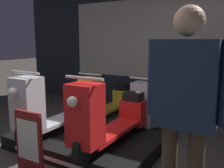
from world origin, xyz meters
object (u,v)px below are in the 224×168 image
(scooter_display_right, at_px, (112,116))
(scooter_backrow_1, at_px, (156,106))
(price_sign_board, at_px, (29,144))
(scooter_backrow_0, at_px, (107,99))
(person_right_browsing, at_px, (185,99))
(scooter_display_left, at_px, (59,106))

(scooter_display_right, xyz_separation_m, scooter_backrow_1, (0.06, 1.45, -0.19))
(scooter_backrow_1, distance_m, price_sign_board, 2.42)
(scooter_backrow_0, height_order, price_sign_board, scooter_backrow_0)
(scooter_display_right, distance_m, price_sign_board, 1.06)
(price_sign_board, bearing_deg, person_right_browsing, 4.71)
(price_sign_board, bearing_deg, scooter_backrow_0, 100.52)
(scooter_display_right, distance_m, scooter_backrow_0, 1.76)
(scooter_display_right, relative_size, scooter_backrow_0, 1.00)
(scooter_display_left, height_order, scooter_display_right, same)
(price_sign_board, bearing_deg, scooter_display_left, 112.83)
(scooter_backrow_0, distance_m, person_right_browsing, 3.12)
(scooter_display_right, bearing_deg, person_right_browsing, -34.32)
(scooter_display_left, bearing_deg, scooter_backrow_0, 92.36)
(scooter_backrow_0, bearing_deg, price_sign_board, -79.48)
(scooter_display_right, bearing_deg, price_sign_board, -120.92)
(scooter_display_right, xyz_separation_m, person_right_browsing, (1.11, -0.76, 0.51))
(scooter_display_left, distance_m, scooter_display_right, 0.91)
(scooter_backrow_1, xyz_separation_m, person_right_browsing, (1.05, -2.21, 0.70))
(scooter_backrow_0, height_order, person_right_browsing, person_right_browsing)
(scooter_display_left, relative_size, person_right_browsing, 0.96)
(scooter_backrow_0, distance_m, price_sign_board, 2.39)
(scooter_display_left, bearing_deg, price_sign_board, -67.17)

